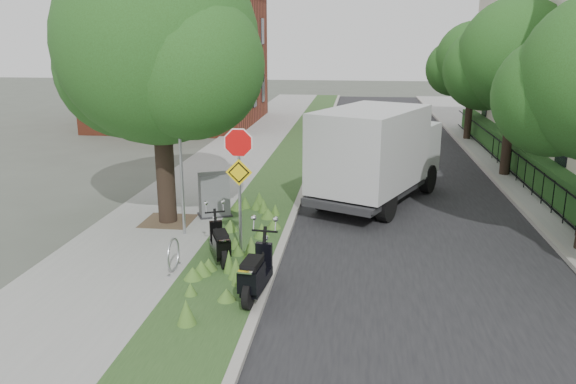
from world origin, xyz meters
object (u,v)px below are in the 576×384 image
(sign_assembly, at_px, (239,166))
(scooter_far, at_px, (255,278))
(scooter_near, at_px, (220,247))
(utility_cabinet, at_px, (214,196))
(box_truck, at_px, (377,151))

(sign_assembly, bearing_deg, scooter_far, -71.62)
(scooter_far, bearing_deg, scooter_near, 122.69)
(scooter_near, distance_m, utility_cabinet, 3.64)
(utility_cabinet, bearing_deg, scooter_far, -67.50)
(sign_assembly, distance_m, scooter_near, 1.94)
(scooter_near, distance_m, scooter_far, 2.11)
(scooter_far, bearing_deg, box_truck, 71.11)
(scooter_near, height_order, scooter_far, scooter_far)
(sign_assembly, relative_size, utility_cabinet, 2.53)
(scooter_near, bearing_deg, box_truck, 57.20)
(box_truck, bearing_deg, scooter_far, -108.89)
(scooter_far, relative_size, utility_cabinet, 1.49)
(box_truck, bearing_deg, utility_cabinet, -154.20)
(box_truck, bearing_deg, sign_assembly, -122.83)
(sign_assembly, distance_m, scooter_far, 3.04)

